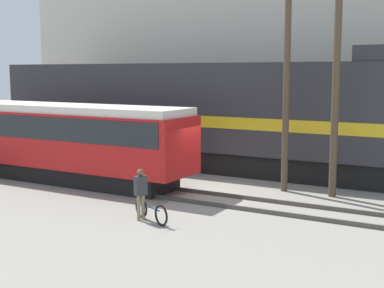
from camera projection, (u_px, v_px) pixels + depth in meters
ground_plane at (201, 192)px, 20.19m from camera, size 120.00×120.00×0.00m
track_near at (187, 195)px, 19.31m from camera, size 60.00×1.50×0.14m
track_far at (249, 171)px, 24.02m from camera, size 60.00×1.51×0.14m
building_backdrop at (305, 33)px, 29.55m from camera, size 34.23×6.00×13.21m
freight_locomotive at (196, 114)px, 25.03m from camera, size 21.16×3.04×5.48m
streetcar at (52, 137)px, 22.31m from camera, size 12.83×2.54×3.17m
bicycle at (151, 211)px, 16.09m from camera, size 1.63×0.79×0.70m
person at (141, 189)px, 16.21m from camera, size 0.34×0.42×1.59m
utility_pole_left at (287, 77)px, 19.77m from camera, size 0.25×0.25×8.62m
utility_pole_center at (337, 61)px, 18.79m from camera, size 0.27×0.27×9.73m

